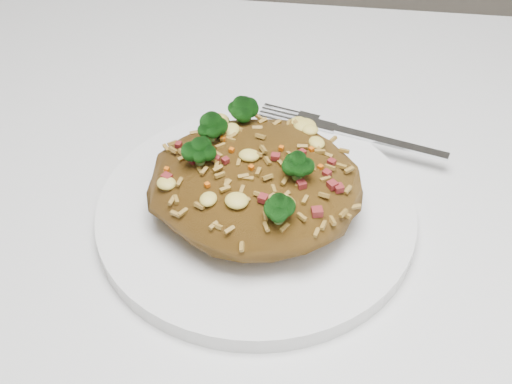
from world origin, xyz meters
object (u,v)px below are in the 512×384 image
fried_rice (255,175)px  dining_table (197,360)px  plate (256,213)px  fork (361,135)px

fried_rice → dining_table: bearing=-118.1°
plate → fried_rice: (-0.00, 0.00, 0.04)m
dining_table → fork: 0.22m
dining_table → fried_rice: bearing=61.9°
fork → plate: bearing=-114.1°
dining_table → fork: size_ratio=7.49×
dining_table → plate: 0.13m
plate → dining_table: bearing=-118.5°
plate → fried_rice: 0.04m
plate → fork: (0.08, 0.09, 0.01)m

